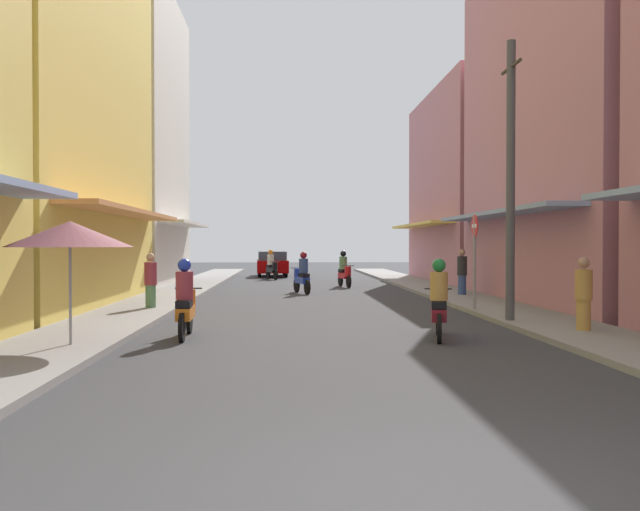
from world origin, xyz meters
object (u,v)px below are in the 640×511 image
utility_pole (511,180)px  parked_car (272,264)px  motorbike_orange (186,302)px  motorbike_maroon (439,303)px  motorbike_black (272,266)px  motorbike_red (344,271)px  motorbike_blue (302,275)px  pedestrian_crossing (151,283)px  vendor_umbrella (70,234)px  pedestrian_midway (584,297)px  pedestrian_far (462,273)px  street_sign_no_entry (475,250)px

utility_pole → parked_car: bearing=104.0°
motorbike_orange → motorbike_maroon: size_ratio=1.01×
motorbike_black → motorbike_red: same height
motorbike_blue → pedestrian_crossing: (-4.33, -6.65, 0.10)m
motorbike_maroon → vendor_umbrella: (-6.72, -1.14, 1.33)m
motorbike_maroon → vendor_umbrella: vendor_umbrella is taller
vendor_umbrella → utility_pole: size_ratio=0.35×
pedestrian_midway → utility_pole: (-0.88, 1.85, 2.53)m
motorbike_orange → motorbike_maroon: (4.97, -0.41, 0.00)m
motorbike_black → pedestrian_far: 14.33m
motorbike_black → motorbike_red: size_ratio=0.97×
motorbike_maroon → pedestrian_crossing: (-6.71, 5.61, 0.10)m
vendor_umbrella → street_sign_no_entry: bearing=33.5°
motorbike_maroon → pedestrian_midway: bearing=5.2°
motorbike_red → pedestrian_midway: 16.02m
motorbike_orange → pedestrian_far: pedestrian_far is taller
pedestrian_crossing → pedestrian_far: pedestrian_far is taller
pedestrian_far → vendor_umbrella: (-9.84, -11.00, 1.18)m
motorbike_black → motorbike_maroon: same height
motorbike_black → motorbike_blue: 10.28m
motorbike_red → vendor_umbrella: (-6.27, -17.05, 1.33)m
street_sign_no_entry → motorbike_red: bearing=102.5°
pedestrian_midway → street_sign_no_entry: street_sign_no_entry is taller
motorbike_red → utility_pole: 14.28m
pedestrian_midway → utility_pole: size_ratio=0.25×
pedestrian_far → utility_pole: bearing=-97.1°
motorbike_black → pedestrian_crossing: (-2.96, -16.84, 0.10)m
pedestrian_midway → motorbike_maroon: bearing=-174.8°
vendor_umbrella → street_sign_no_entry: street_sign_no_entry is taller
motorbike_black → street_sign_no_entry: 18.73m
motorbike_orange → motorbike_blue: size_ratio=1.03×
parked_car → pedestrian_midway: size_ratio=2.61×
motorbike_maroon → parked_car: (-3.79, 25.87, 0.04)m
motorbike_black → motorbike_orange: size_ratio=0.95×
motorbike_blue → pedestrian_midway: bearing=-65.7°
pedestrian_midway → motorbike_black: bearing=107.0°
motorbike_black → motorbike_blue: (1.37, -10.19, 0.00)m
pedestrian_midway → vendor_umbrella: bearing=-171.8°
motorbike_blue → parked_car: 13.68m
motorbike_orange → pedestrian_midway: 8.00m
pedestrian_far → pedestrian_midway: pedestrian_far is taller
vendor_umbrella → utility_pole: bearing=20.2°
motorbike_orange → motorbike_maroon: bearing=-4.8°
vendor_umbrella → pedestrian_crossing: bearing=89.9°
motorbike_blue → utility_pole: 11.41m
street_sign_no_entry → parked_car: bearing=105.4°
motorbike_blue → utility_pole: bearing=-65.9°
motorbike_orange → pedestrian_far: 12.44m
pedestrian_far → utility_pole: 8.19m
utility_pole → street_sign_no_entry: (-0.10, 2.54, -1.61)m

